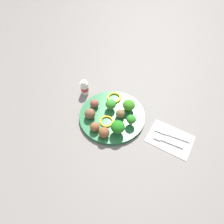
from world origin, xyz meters
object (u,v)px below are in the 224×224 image
(broccoli_floret_near_rim, at_px, (111,104))
(yogurt_bottle, at_px, (85,88))
(pepper_ring_far_rim, at_px, (114,98))
(knife, at_px, (170,134))
(meatball_mid_left, at_px, (120,114))
(meatball_back_left, at_px, (95,103))
(meatball_mid_right, at_px, (90,114))
(broccoli_floret_front_right, at_px, (129,105))
(meatball_near_rim, at_px, (95,127))
(meatball_center, at_px, (104,132))
(plate, at_px, (112,116))
(broccoli_floret_back_left, at_px, (118,127))
(napkin, at_px, (170,139))
(fork, at_px, (167,141))
(broccoli_floret_back_right, at_px, (132,119))
(pepper_ring_back_left, at_px, (107,122))

(broccoli_floret_near_rim, xyz_separation_m, yogurt_bottle, (0.16, -0.03, -0.01))
(pepper_ring_far_rim, bearing_deg, knife, 171.89)
(yogurt_bottle, bearing_deg, meatball_mid_left, 168.05)
(meatball_back_left, distance_m, meatball_mid_right, 0.06)
(broccoli_floret_front_right, relative_size, meatball_near_rim, 1.36)
(meatball_center, relative_size, yogurt_bottle, 0.59)
(plate, xyz_separation_m, yogurt_bottle, (0.19, -0.06, 0.02))
(meatball_back_left, distance_m, pepper_ring_far_rim, 0.10)
(broccoli_floret_back_left, distance_m, meatball_mid_right, 0.14)
(meatball_back_left, xyz_separation_m, meatball_mid_left, (-0.12, -0.01, 0.00))
(napkin, bearing_deg, broccoli_floret_near_rim, 0.36)
(plate, xyz_separation_m, broccoli_floret_near_rim, (0.02, -0.03, 0.04))
(meatball_mid_right, xyz_separation_m, napkin, (-0.33, -0.09, -0.04))
(meatball_mid_left, distance_m, pepper_ring_far_rim, 0.11)
(broccoli_floret_near_rim, xyz_separation_m, knife, (-0.27, -0.02, -0.04))
(broccoli_floret_back_left, relative_size, fork, 0.50)
(plate, bearing_deg, broccoli_floret_back_right, -178.69)
(plate, height_order, pepper_ring_back_left, pepper_ring_back_left)
(broccoli_floret_front_right, distance_m, broccoli_floret_back_left, 0.12)
(knife, distance_m, yogurt_bottle, 0.43)
(broccoli_floret_near_rim, height_order, pepper_ring_back_left, broccoli_floret_near_rim)
(broccoli_floret_back_left, bearing_deg, yogurt_bottle, -25.52)
(meatball_near_rim, relative_size, meatball_mid_left, 1.00)
(meatball_back_left, height_order, napkin, meatball_back_left)
(plate, xyz_separation_m, meatball_center, (-0.03, 0.10, 0.03))
(meatball_back_left, bearing_deg, pepper_ring_back_left, 153.15)
(meatball_mid_left, height_order, meatball_mid_right, meatball_mid_right)
(pepper_ring_back_left, relative_size, fork, 0.48)
(broccoli_floret_back_right, bearing_deg, pepper_ring_far_rim, -32.52)
(meatball_center, bearing_deg, knife, -146.05)
(broccoli_floret_near_rim, bearing_deg, napkin, -179.64)
(yogurt_bottle, bearing_deg, meatball_back_left, 150.69)
(broccoli_floret_back_right, height_order, meatball_mid_left, broccoli_floret_back_right)
(broccoli_floret_near_rim, relative_size, meatball_back_left, 1.27)
(broccoli_floret_back_left, bearing_deg, fork, -158.56)
(pepper_ring_far_rim, bearing_deg, broccoli_floret_back_right, 147.48)
(pepper_ring_back_left, xyz_separation_m, napkin, (-0.25, -0.07, -0.02))
(meatball_back_left, bearing_deg, broccoli_floret_back_right, 179.43)
(broccoli_floret_back_right, xyz_separation_m, knife, (-0.16, -0.04, -0.04))
(broccoli_floret_front_right, xyz_separation_m, meatball_mid_left, (0.01, 0.05, -0.01))
(broccoli_floret_near_rim, xyz_separation_m, fork, (-0.27, 0.02, -0.04))
(yogurt_bottle, bearing_deg, meatball_near_rim, 136.72)
(meatball_center, xyz_separation_m, napkin, (-0.23, -0.13, -0.04))
(meatball_center, bearing_deg, pepper_ring_far_rim, -70.14)
(broccoli_floret_near_rim, height_order, meatball_mid_right, broccoli_floret_near_rim)
(plate, height_order, meatball_mid_left, meatball_mid_left)
(broccoli_floret_back_left, relative_size, meatball_mid_right, 1.34)
(meatball_near_rim, height_order, meatball_center, meatball_center)
(meatball_mid_left, xyz_separation_m, knife, (-0.21, -0.03, -0.03))
(plate, relative_size, pepper_ring_far_rim, 4.43)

